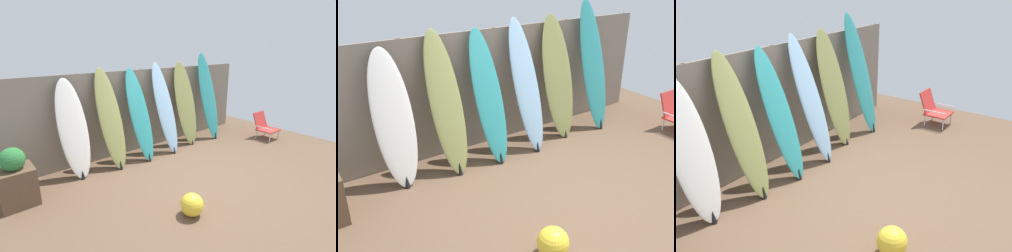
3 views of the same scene
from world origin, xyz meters
The scene contains 11 objects.
ground centered at (0.00, 0.00, 0.00)m, with size 7.68×7.68×0.00m, color brown.
fence_back centered at (0.00, 2.01, 0.90)m, with size 6.08×0.11×1.80m.
surfboard_white_0 centered at (-1.73, 1.62, 0.87)m, with size 0.53×0.56×1.77m.
surfboard_olive_1 centered at (-1.01, 1.59, 0.94)m, with size 0.47×0.73×1.91m.
surfboard_teal_2 centered at (-0.37, 1.54, 0.92)m, with size 0.46×0.74×1.87m.
surfboard_skyblue_3 centered at (0.30, 1.55, 0.97)m, with size 0.46×0.78×1.96m.
surfboard_olive_4 centered at (0.99, 1.62, 0.97)m, with size 0.57×0.64×1.95m.
surfboard_teal_5 centered at (1.74, 1.58, 1.05)m, with size 0.51×0.75×2.13m.
beach_chair centered at (2.78, 0.54, 0.33)m, with size 0.50×0.56×0.65m.
planter_box centered at (-2.78, 1.25, 0.40)m, with size 0.51×0.46×0.91m.
beach_ball centered at (-0.96, -0.60, 0.16)m, with size 0.33×0.33×0.33m, color yellow.
Camera 1 is at (-3.25, -2.84, 2.30)m, focal length 28.00 mm.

